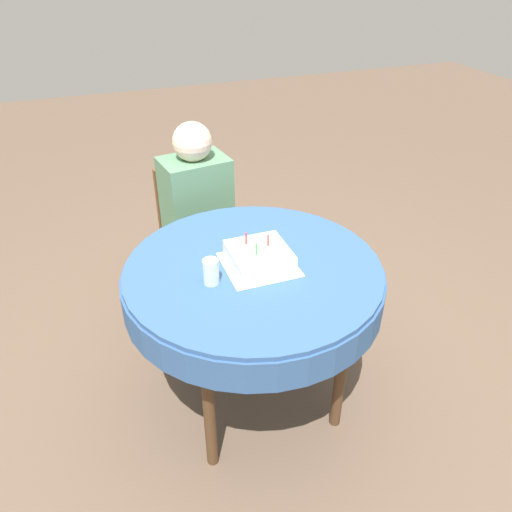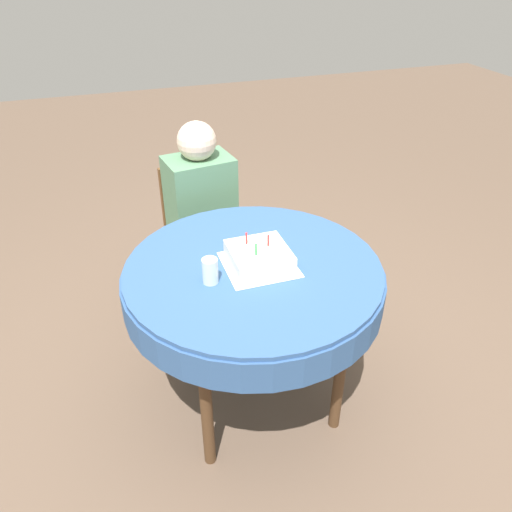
{
  "view_description": "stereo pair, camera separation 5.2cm",
  "coord_description": "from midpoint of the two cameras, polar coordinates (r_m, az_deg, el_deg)",
  "views": [
    {
      "loc": [
        -0.59,
        -1.62,
        1.94
      ],
      "look_at": [
        0.01,
        0.0,
        0.82
      ],
      "focal_mm": 35.0,
      "sensor_mm": 36.0,
      "label": 1
    },
    {
      "loc": [
        -0.54,
        -1.64,
        1.94
      ],
      "look_at": [
        0.01,
        0.0,
        0.82
      ],
      "focal_mm": 35.0,
      "sensor_mm": 36.0,
      "label": 2
    }
  ],
  "objects": [
    {
      "name": "ground_plane",
      "position": [
        2.6,
        0.31,
        -15.38
      ],
      "size": [
        12.0,
        12.0,
        0.0
      ],
      "primitive_type": "plane",
      "color": "brown"
    },
    {
      "name": "dining_table",
      "position": [
        2.14,
        0.36,
        -3.17
      ],
      "size": [
        1.1,
        1.1,
        0.77
      ],
      "color": "#335689",
      "rests_on": "ground_plane"
    },
    {
      "name": "chair",
      "position": [
        2.96,
        -6.03,
        2.87
      ],
      "size": [
        0.44,
        0.44,
        0.85
      ],
      "rotation": [
        0.0,
        0.0,
        0.15
      ],
      "color": "brown",
      "rests_on": "ground_plane"
    },
    {
      "name": "person",
      "position": [
        2.78,
        -5.64,
        6.06
      ],
      "size": [
        0.38,
        0.38,
        1.14
      ],
      "rotation": [
        0.0,
        0.0,
        0.15
      ],
      "color": "beige",
      "rests_on": "ground_plane"
    },
    {
      "name": "napkin",
      "position": [
        2.1,
        1.02,
        -0.91
      ],
      "size": [
        0.29,
        0.29,
        0.0
      ],
      "color": "white",
      "rests_on": "dining_table"
    },
    {
      "name": "birthday_cake",
      "position": [
        2.08,
        1.03,
        -0.02
      ],
      "size": [
        0.24,
        0.24,
        0.13
      ],
      "color": "white",
      "rests_on": "dining_table"
    },
    {
      "name": "drinking_glass",
      "position": [
        1.97,
        -4.52,
        -1.71
      ],
      "size": [
        0.06,
        0.06,
        0.11
      ],
      "color": "silver",
      "rests_on": "dining_table"
    }
  ]
}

